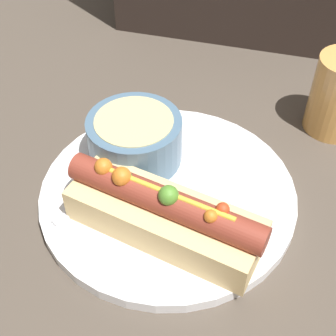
{
  "coord_description": "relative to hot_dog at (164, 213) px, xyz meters",
  "views": [
    {
      "loc": [
        0.09,
        -0.31,
        0.36
      ],
      "look_at": [
        0.0,
        0.0,
        0.04
      ],
      "focal_mm": 50.0,
      "sensor_mm": 36.0,
      "label": 1
    }
  ],
  "objects": [
    {
      "name": "dinner_plate",
      "position": [
        -0.01,
        0.05,
        -0.03
      ],
      "size": [
        0.26,
        0.26,
        0.01
      ],
      "color": "white",
      "rests_on": "ground_plane"
    },
    {
      "name": "ground_plane",
      "position": [
        -0.01,
        0.05,
        -0.04
      ],
      "size": [
        4.0,
        4.0,
        0.0
      ],
      "primitive_type": "plane",
      "color": "#4C4238"
    },
    {
      "name": "soup_bowl",
      "position": [
        -0.06,
        0.09,
        0.0
      ],
      "size": [
        0.1,
        0.1,
        0.05
      ],
      "color": "slate",
      "rests_on": "dinner_plate"
    },
    {
      "name": "hot_dog",
      "position": [
        0.0,
        0.0,
        0.0
      ],
      "size": [
        0.19,
        0.1,
        0.06
      ],
      "rotation": [
        0.0,
        0.0,
        -0.21
      ],
      "color": "#E5C17F",
      "rests_on": "dinner_plate"
    },
    {
      "name": "spoon",
      "position": [
        -0.03,
        0.08,
        -0.02
      ],
      "size": [
        0.11,
        0.15,
        0.01
      ],
      "rotation": [
        0.0,
        0.0,
        1.0
      ],
      "color": "#B7B7BC",
      "rests_on": "dinner_plate"
    }
  ]
}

